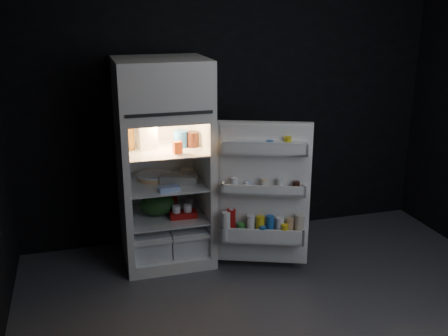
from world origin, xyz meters
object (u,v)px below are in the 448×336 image
object	(u,v)px
fridge_door	(263,198)
egg_carton	(179,179)
refrigerator	(163,155)
yogurt_tray	(183,214)
milk_jug	(147,135)

from	to	relation	value
fridge_door	egg_carton	world-z (taller)	fridge_door
refrigerator	egg_carton	xyz separation A→B (m)	(0.11, -0.10, -0.19)
refrigerator	fridge_door	size ratio (longest dim) A/B	1.46
refrigerator	fridge_door	xyz separation A→B (m)	(0.73, -0.52, -0.28)
fridge_door	yogurt_tray	size ratio (longest dim) A/B	5.22
yogurt_tray	refrigerator	bearing A→B (deg)	134.29
milk_jug	yogurt_tray	size ratio (longest dim) A/B	1.03
refrigerator	egg_carton	size ratio (longest dim) A/B	5.68
fridge_door	egg_carton	size ratio (longest dim) A/B	3.89
refrigerator	milk_jug	distance (m)	0.23
egg_carton	refrigerator	bearing A→B (deg)	156.92
milk_jug	egg_carton	world-z (taller)	milk_jug
fridge_door	milk_jug	xyz separation A→B (m)	(-0.87, 0.52, 0.47)
egg_carton	yogurt_tray	size ratio (longest dim) A/B	1.34
fridge_door	yogurt_tray	distance (m)	0.74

